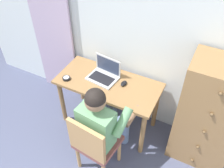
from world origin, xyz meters
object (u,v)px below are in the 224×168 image
chair (94,143)px  laptop (104,74)px  dresser (209,116)px  computer_mouse (124,83)px  desk (108,89)px  person_seated (103,121)px  desk_clock (66,78)px

chair → laptop: 0.82m
dresser → computer_mouse: 0.97m
chair → desk: bearing=104.8°
dresser → person_seated: (-0.96, -0.55, -0.00)m
dresser → computer_mouse: dresser is taller
laptop → desk_clock: size_ratio=4.08×
person_seated → dresser: bearing=30.0°
desk → laptop: 0.20m
desk → dresser: (1.15, 0.07, 0.05)m
laptop → desk: bearing=-37.1°
dresser → chair: size_ratio=1.54×
chair → desk_clock: chair is taller
dresser → computer_mouse: (-0.97, -0.02, 0.08)m
desk → desk_clock: bearing=-159.8°
laptop → computer_mouse: laptop is taller
laptop → desk_clock: 0.45m
dresser → person_seated: size_ratio=1.13×
computer_mouse → desk_clock: computer_mouse is taller
dresser → person_seated: 1.10m
chair → desk_clock: (-0.64, 0.49, 0.26)m
dresser → person_seated: bearing=-150.0°
desk → desk_clock: size_ratio=13.52×
person_seated → laptop: size_ratio=3.23×
desk → computer_mouse: 0.22m
desk → person_seated: 0.52m
desk → computer_mouse: bearing=16.0°
dresser → desk_clock: (-1.61, -0.25, 0.07)m
chair → desk_clock: size_ratio=9.65×
person_seated → laptop: 0.62m
computer_mouse → desk_clock: (-0.64, -0.22, -0.00)m
person_seated → computer_mouse: person_seated is taller
dresser → desk_clock: dresser is taller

